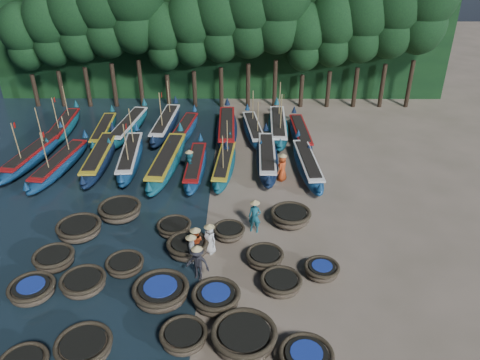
{
  "coord_description": "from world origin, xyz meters",
  "views": [
    {
      "loc": [
        1.92,
        -18.96,
        14.16
      ],
      "look_at": [
        1.79,
        4.3,
        1.3
      ],
      "focal_mm": 35.0,
      "sensor_mm": 36.0,
      "label": 1
    }
  ],
  "objects_px": {
    "coracle_22": "(174,228)",
    "long_boat_0": "(34,155)",
    "coracle_15": "(54,259)",
    "long_boat_7": "(267,157)",
    "coracle_11": "(83,283)",
    "long_boat_3": "(130,157)",
    "fisherman_5": "(190,162)",
    "coracle_24": "(291,216)",
    "coracle_7": "(184,337)",
    "coracle_14": "(281,283)",
    "coracle_13": "(216,298)",
    "long_boat_10": "(104,131)",
    "coracle_12": "(161,292)",
    "coracle_20": "(79,229)",
    "long_boat_2": "(100,157)",
    "fisherman_0": "(210,238)",
    "long_boat_17": "(300,133)",
    "fisherman_4": "(192,248)",
    "coracle_9": "(306,357)",
    "coracle_8": "(244,337)",
    "coracle_23": "(229,232)",
    "long_boat_15": "(254,130)",
    "coracle_21": "(120,210)",
    "long_boat_1": "(60,164)",
    "long_boat_5": "(195,166)",
    "fisherman_1": "(255,215)",
    "long_boat_14": "(227,128)",
    "coracle_10": "(32,290)",
    "coracle_19": "(322,270)",
    "long_boat_16": "(278,127)",
    "fisherman_3": "(198,262)",
    "long_boat_6": "(224,165)",
    "long_boat_13": "(184,131)",
    "long_boat_11": "(129,127)",
    "coracle_18": "(265,258)",
    "long_boat_12": "(166,124)",
    "coracle_6": "(84,347)",
    "coracle_17": "(188,247)"
  },
  "relations": [
    {
      "from": "coracle_15",
      "to": "coracle_20",
      "type": "xyz_separation_m",
      "value": [
        0.43,
        2.4,
        0.02
      ]
    },
    {
      "from": "long_boat_15",
      "to": "fisherman_3",
      "type": "xyz_separation_m",
      "value": [
        -2.82,
        -16.05,
        0.38
      ]
    },
    {
      "from": "fisherman_0",
      "to": "long_boat_17",
      "type": "bearing_deg",
      "value": 103.85
    },
    {
      "from": "long_boat_5",
      "to": "fisherman_1",
      "type": "xyz_separation_m",
      "value": [
        3.64,
        -6.45,
        0.49
      ]
    },
    {
      "from": "fisherman_4",
      "to": "coracle_9",
      "type": "bearing_deg",
      "value": 42.57
    },
    {
      "from": "coracle_8",
      "to": "long_boat_11",
      "type": "xyz_separation_m",
      "value": [
        -8.7,
        20.42,
        0.08
      ]
    },
    {
      "from": "coracle_13",
      "to": "long_boat_10",
      "type": "xyz_separation_m",
      "value": [
        -9.28,
        17.65,
        0.03
      ]
    },
    {
      "from": "coracle_12",
      "to": "long_boat_10",
      "type": "height_order",
      "value": "long_boat_10"
    },
    {
      "from": "long_boat_11",
      "to": "long_boat_14",
      "type": "bearing_deg",
      "value": 3.82
    },
    {
      "from": "long_boat_0",
      "to": "long_boat_10",
      "type": "relative_size",
      "value": 1.11
    },
    {
      "from": "coracle_11",
      "to": "long_boat_0",
      "type": "relative_size",
      "value": 0.3
    },
    {
      "from": "coracle_22",
      "to": "coracle_23",
      "type": "bearing_deg",
      "value": -7.05
    },
    {
      "from": "coracle_15",
      "to": "long_boat_7",
      "type": "distance_m",
      "value": 14.77
    },
    {
      "from": "fisherman_5",
      "to": "coracle_24",
      "type": "bearing_deg",
      "value": -142.69
    },
    {
      "from": "coracle_18",
      "to": "long_boat_12",
      "type": "distance_m",
      "value": 17.46
    },
    {
      "from": "coracle_13",
      "to": "coracle_22",
      "type": "relative_size",
      "value": 1.36
    },
    {
      "from": "coracle_24",
      "to": "long_boat_13",
      "type": "distance_m",
      "value": 13.42
    },
    {
      "from": "coracle_11",
      "to": "long_boat_0",
      "type": "bearing_deg",
      "value": 119.55
    },
    {
      "from": "coracle_12",
      "to": "fisherman_5",
      "type": "height_order",
      "value": "fisherman_5"
    },
    {
      "from": "long_boat_5",
      "to": "long_boat_10",
      "type": "relative_size",
      "value": 1.01
    },
    {
      "from": "coracle_10",
      "to": "coracle_17",
      "type": "distance_m",
      "value": 7.0
    },
    {
      "from": "coracle_21",
      "to": "coracle_22",
      "type": "relative_size",
      "value": 1.49
    },
    {
      "from": "long_boat_17",
      "to": "fisherman_5",
      "type": "xyz_separation_m",
      "value": [
        -7.62,
        -5.39,
        0.31
      ]
    },
    {
      "from": "coracle_22",
      "to": "long_boat_0",
      "type": "bearing_deg",
      "value": 142.15
    },
    {
      "from": "coracle_21",
      "to": "long_boat_3",
      "type": "height_order",
      "value": "long_boat_3"
    },
    {
      "from": "coracle_7",
      "to": "coracle_10",
      "type": "distance_m",
      "value": 7.22
    },
    {
      "from": "coracle_22",
      "to": "fisherman_5",
      "type": "height_order",
      "value": "fisherman_5"
    },
    {
      "from": "coracle_11",
      "to": "long_boat_3",
      "type": "distance_m",
      "value": 12.19
    },
    {
      "from": "long_boat_10",
      "to": "coracle_6",
      "type": "bearing_deg",
      "value": -80.72
    },
    {
      "from": "coracle_15",
      "to": "long_boat_6",
      "type": "bearing_deg",
      "value": 51.49
    },
    {
      "from": "coracle_14",
      "to": "coracle_23",
      "type": "distance_m",
      "value": 4.56
    },
    {
      "from": "long_boat_2",
      "to": "long_boat_11",
      "type": "distance_m",
      "value": 5.36
    },
    {
      "from": "fisherman_1",
      "to": "coracle_13",
      "type": "bearing_deg",
      "value": -93.73
    },
    {
      "from": "coracle_23",
      "to": "coracle_21",
      "type": "bearing_deg",
      "value": 163.16
    },
    {
      "from": "long_boat_17",
      "to": "long_boat_1",
      "type": "bearing_deg",
      "value": -164.39
    },
    {
      "from": "coracle_8",
      "to": "coracle_24",
      "type": "xyz_separation_m",
      "value": [
        2.49,
        8.27,
        -0.02
      ]
    },
    {
      "from": "coracle_17",
      "to": "coracle_20",
      "type": "xyz_separation_m",
      "value": [
        -5.7,
        1.52,
        -0.03
      ]
    },
    {
      "from": "coracle_19",
      "to": "long_boat_16",
      "type": "relative_size",
      "value": 0.2
    },
    {
      "from": "coracle_22",
      "to": "long_boat_15",
      "type": "distance_m",
      "value": 13.34
    },
    {
      "from": "long_boat_3",
      "to": "coracle_22",
      "type": "bearing_deg",
      "value": -68.45
    },
    {
      "from": "long_boat_14",
      "to": "long_boat_5",
      "type": "bearing_deg",
      "value": -108.08
    },
    {
      "from": "long_boat_3",
      "to": "long_boat_17",
      "type": "height_order",
      "value": "long_boat_3"
    },
    {
      "from": "coracle_12",
      "to": "coracle_14",
      "type": "relative_size",
      "value": 1.49
    },
    {
      "from": "coracle_20",
      "to": "long_boat_3",
      "type": "relative_size",
      "value": 0.33
    },
    {
      "from": "coracle_7",
      "to": "coracle_14",
      "type": "distance_m",
      "value": 4.93
    },
    {
      "from": "long_boat_16",
      "to": "long_boat_7",
      "type": "bearing_deg",
      "value": -99.51
    },
    {
      "from": "coracle_8",
      "to": "long_boat_15",
      "type": "relative_size",
      "value": 0.38
    },
    {
      "from": "coracle_21",
      "to": "long_boat_3",
      "type": "relative_size",
      "value": 0.33
    },
    {
      "from": "coracle_20",
      "to": "long_boat_2",
      "type": "distance_m",
      "value": 8.12
    },
    {
      "from": "coracle_13",
      "to": "long_boat_3",
      "type": "relative_size",
      "value": 0.3
    }
  ]
}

